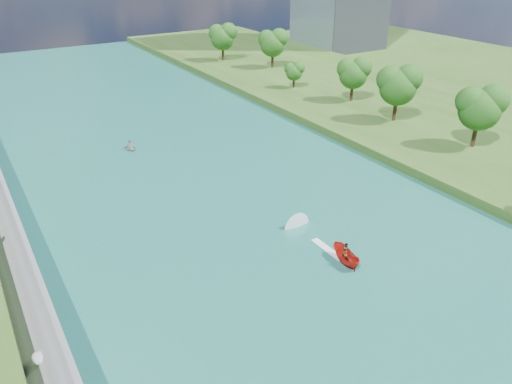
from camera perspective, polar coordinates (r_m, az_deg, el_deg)
ground at (r=52.77m, az=6.33°, el=-9.79°), size 260.00×260.00×0.00m
river_water at (r=67.02m, az=-4.07°, el=-1.02°), size 55.00×240.00×0.10m
berm_east at (r=97.78m, az=22.65°, el=6.58°), size 44.00×240.00×1.50m
riprap_bank at (r=59.67m, az=-26.26°, el=-5.92°), size 4.74×236.00×4.75m
trees_east at (r=104.08m, az=11.07°, el=12.86°), size 18.22×138.77×11.96m
motorboat at (r=55.85m, az=9.31°, el=-6.65°), size 3.60×19.09×2.11m
raft at (r=85.83m, az=-14.17°, el=4.97°), size 2.35×3.10×1.55m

